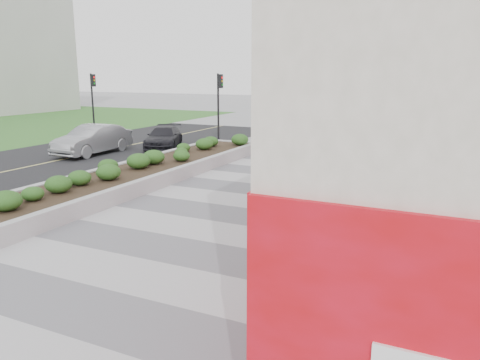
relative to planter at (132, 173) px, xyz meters
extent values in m
plane|color=gray|center=(5.50, -7.00, -0.42)|extent=(160.00, 160.00, 0.00)
cube|color=#A8A8AD|center=(5.50, -4.00, -0.41)|extent=(8.00, 36.00, 0.01)
cube|color=red|center=(9.52, 2.00, 1.08)|extent=(0.12, 24.00, 3.00)
cube|color=#9E9EA0|center=(0.00, 8.85, -0.14)|extent=(3.00, 0.30, 0.55)
cube|color=#9E9EA0|center=(-1.35, 0.00, -0.14)|extent=(0.30, 18.00, 0.55)
cube|color=#9E9EA0|center=(1.35, 0.00, -0.14)|extent=(0.30, 18.00, 0.55)
cube|color=#2D2116|center=(0.00, 0.00, -0.17)|extent=(2.40, 17.40, 0.50)
cube|color=black|center=(-6.50, 0.00, -0.42)|extent=(10.00, 40.00, 0.00)
cylinder|color=black|center=(-1.80, 10.50, 1.68)|extent=(0.12, 0.12, 4.20)
cube|color=black|center=(-1.62, 10.50, 3.33)|extent=(0.18, 0.28, 0.80)
cylinder|color=black|center=(-11.00, 10.00, 1.68)|extent=(0.12, 0.12, 4.20)
cube|color=black|center=(-10.82, 10.00, 3.33)|extent=(0.18, 0.28, 0.80)
cube|color=#ADAAA3|center=(0.50, 48.00, 9.58)|extent=(16.00, 12.00, 20.00)
cylinder|color=#595654|center=(6.00, -4.00, -0.42)|extent=(0.44, 0.44, 0.01)
cube|color=black|center=(6.05, 2.23, -0.35)|extent=(0.37, 0.75, 0.02)
imported|color=black|center=(6.05, 2.23, 0.23)|extent=(0.48, 0.39, 1.15)
sphere|color=blue|center=(6.05, 2.23, 0.76)|extent=(0.23, 0.23, 0.23)
imported|color=#A1A3A8|center=(-6.24, 4.68, 0.35)|extent=(1.70, 4.70, 1.54)
imported|color=black|center=(-4.07, 8.05, 0.19)|extent=(3.23, 4.51, 1.21)
camera|label=1|loc=(11.36, -14.17, 3.76)|focal=35.00mm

